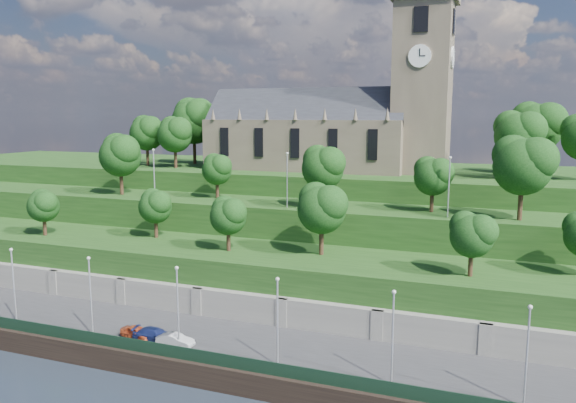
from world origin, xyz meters
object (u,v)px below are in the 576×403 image
at_px(church, 336,123).
at_px(car_right, 155,335).
at_px(car_middle, 175,340).
at_px(car_left, 137,333).

height_order(church, car_right, church).
xyz_separation_m(car_middle, car_right, (-2.58, 0.41, 0.03)).
distance_m(car_left, car_right, 1.92).
bearing_deg(car_right, church, -14.41).
relative_size(car_left, car_right, 0.84).
bearing_deg(car_middle, church, -5.46).
bearing_deg(car_right, car_left, 88.14).
xyz_separation_m(car_left, car_middle, (4.50, -0.26, -0.02)).
bearing_deg(church, car_middle, -94.61).
distance_m(car_middle, car_right, 2.61).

